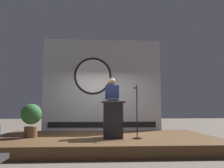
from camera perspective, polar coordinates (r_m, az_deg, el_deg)
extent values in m
plane|color=#6B6056|center=(7.48, -1.85, -14.17)|extent=(40.00, 40.00, 0.00)
cube|color=brown|center=(7.46, -1.85, -13.03)|extent=(6.40, 4.00, 0.30)
cube|color=#B2B7C1|center=(9.29, -2.20, -0.14)|extent=(4.40, 0.10, 3.40)
cylinder|color=black|center=(9.27, -4.43, 1.85)|extent=(1.39, 0.02, 1.39)
cylinder|color=white|center=(9.26, -4.43, 1.85)|extent=(1.24, 0.02, 1.24)
cube|color=black|center=(9.20, -2.22, -9.31)|extent=(3.96, 0.02, 0.20)
cube|color=#26262B|center=(6.85, 0.22, -8.29)|extent=(0.52, 0.40, 0.99)
cube|color=#26262B|center=(6.85, 0.22, -3.91)|extent=(0.64, 0.50, 0.13)
cube|color=black|center=(6.83, 0.23, -3.52)|extent=(0.28, 0.20, 0.06)
cylinder|color=black|center=(7.33, -0.01, -8.60)|extent=(0.26, 0.26, 0.86)
cube|color=navy|center=(7.33, -0.01, -2.78)|extent=(0.40, 0.24, 0.63)
sphere|color=#997051|center=(7.36, -0.01, 0.52)|extent=(0.22, 0.22, 0.22)
cylinder|color=black|center=(6.82, 5.81, -12.33)|extent=(0.24, 0.24, 0.02)
cylinder|color=black|center=(6.77, 5.75, -6.33)|extent=(0.03, 0.03, 1.45)
cylinder|color=black|center=(6.99, 5.43, -0.77)|extent=(0.02, 0.39, 0.02)
sphere|color=#262626|center=(7.18, 5.18, -0.90)|extent=(0.07, 0.07, 0.07)
cylinder|color=brown|center=(7.44, -18.19, -10.45)|extent=(0.36, 0.36, 0.30)
sphere|color=#2D6B33|center=(7.41, -18.07, -6.60)|extent=(0.58, 0.58, 0.58)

